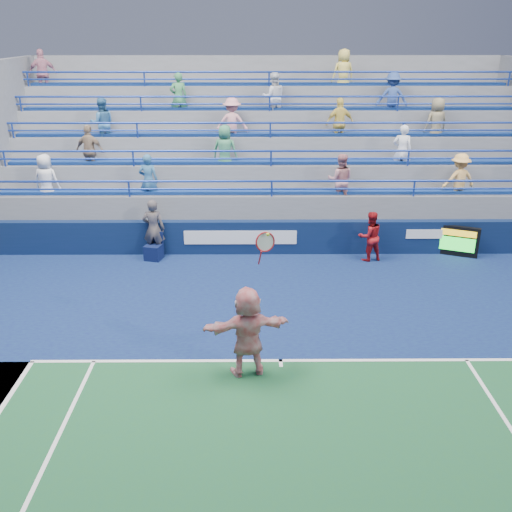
{
  "coord_description": "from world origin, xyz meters",
  "views": [
    {
      "loc": [
        -0.61,
        -10.76,
        6.81
      ],
      "look_at": [
        -0.52,
        2.5,
        1.5
      ],
      "focal_mm": 40.0,
      "sensor_mm": 36.0,
      "label": 1
    }
  ],
  "objects_px": {
    "tennis_player": "(248,332)",
    "line_judge": "(154,229)",
    "serve_speed_board": "(455,241)",
    "judge_chair": "(154,251)",
    "ball_girl": "(370,236)"
  },
  "relations": [
    {
      "from": "judge_chair",
      "to": "tennis_player",
      "type": "height_order",
      "value": "tennis_player"
    },
    {
      "from": "tennis_player",
      "to": "line_judge",
      "type": "relative_size",
      "value": 1.66
    },
    {
      "from": "judge_chair",
      "to": "ball_girl",
      "type": "bearing_deg",
      "value": -0.89
    },
    {
      "from": "judge_chair",
      "to": "line_judge",
      "type": "height_order",
      "value": "line_judge"
    },
    {
      "from": "serve_speed_board",
      "to": "tennis_player",
      "type": "height_order",
      "value": "tennis_player"
    },
    {
      "from": "line_judge",
      "to": "judge_chair",
      "type": "bearing_deg",
      "value": 90.99
    },
    {
      "from": "serve_speed_board",
      "to": "tennis_player",
      "type": "xyz_separation_m",
      "value": [
        -6.59,
        -6.69,
        0.5
      ]
    },
    {
      "from": "judge_chair",
      "to": "ball_girl",
      "type": "height_order",
      "value": "ball_girl"
    },
    {
      "from": "serve_speed_board",
      "to": "line_judge",
      "type": "xyz_separation_m",
      "value": [
        -9.59,
        -0.07,
        0.45
      ]
    },
    {
      "from": "tennis_player",
      "to": "serve_speed_board",
      "type": "bearing_deg",
      "value": 45.44
    },
    {
      "from": "serve_speed_board",
      "to": "judge_chair",
      "type": "xyz_separation_m",
      "value": [
        -9.6,
        -0.27,
        -0.22
      ]
    },
    {
      "from": "judge_chair",
      "to": "line_judge",
      "type": "relative_size",
      "value": 0.46
    },
    {
      "from": "judge_chair",
      "to": "tennis_player",
      "type": "bearing_deg",
      "value": -64.86
    },
    {
      "from": "judge_chair",
      "to": "tennis_player",
      "type": "distance_m",
      "value": 7.13
    },
    {
      "from": "judge_chair",
      "to": "ball_girl",
      "type": "xyz_separation_m",
      "value": [
        6.77,
        -0.11,
        0.52
      ]
    }
  ]
}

